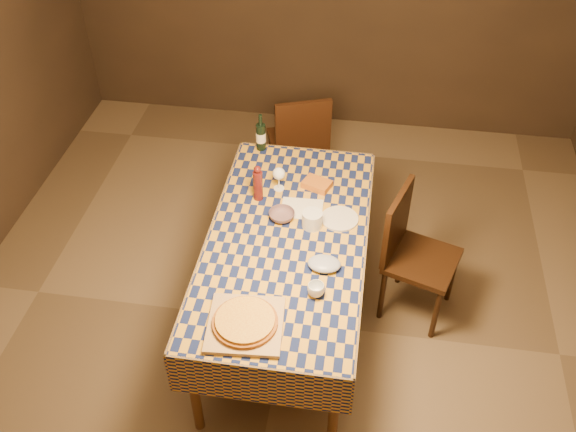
{
  "coord_description": "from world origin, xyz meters",
  "views": [
    {
      "loc": [
        0.42,
        -2.7,
        3.36
      ],
      "look_at": [
        0.0,
        0.05,
        0.9
      ],
      "focal_mm": 40.0,
      "sensor_mm": 36.0,
      "label": 1
    }
  ],
  "objects": [
    {
      "name": "takeout_container",
      "position": [
        0.12,
        0.5,
        0.79
      ],
      "size": [
        0.2,
        0.17,
        0.04
      ],
      "primitive_type": "cube",
      "rotation": [
        0.0,
        0.0,
        -0.36
      ],
      "color": "#B96218",
      "rests_on": "dining_table"
    },
    {
      "name": "chair_far",
      "position": [
        -0.11,
        1.36,
        0.52
      ],
      "size": [
        0.54,
        0.55,
        0.93
      ],
      "color": "black",
      "rests_on": "ground"
    },
    {
      "name": "deli_tub",
      "position": [
        0.13,
        0.13,
        0.82
      ],
      "size": [
        0.16,
        0.16,
        0.1
      ],
      "primitive_type": "cylinder",
      "rotation": [
        0.0,
        0.0,
        -0.33
      ],
      "color": "silver",
      "rests_on": "dining_table"
    },
    {
      "name": "wine_bottle",
      "position": [
        -0.31,
        0.87,
        0.87
      ],
      "size": [
        0.07,
        0.07,
        0.27
      ],
      "color": "black",
      "rests_on": "dining_table"
    },
    {
      "name": "chair_right",
      "position": [
        0.75,
        0.28,
        0.52
      ],
      "size": [
        0.54,
        0.53,
        0.93
      ],
      "color": "black",
      "rests_on": "ground"
    },
    {
      "name": "pepper_mill",
      "position": [
        -0.23,
        0.33,
        0.89
      ],
      "size": [
        0.06,
        0.06,
        0.25
      ],
      "color": "#4F1412",
      "rests_on": "dining_table"
    },
    {
      "name": "dining_table",
      "position": [
        0.0,
        0.0,
        0.69
      ],
      "size": [
        0.94,
        1.84,
        0.77
      ],
      "color": "brown",
      "rests_on": "ground"
    },
    {
      "name": "white_plate",
      "position": [
        0.29,
        0.21,
        0.78
      ],
      "size": [
        0.29,
        0.29,
        0.01
      ],
      "primitive_type": "cylinder",
      "rotation": [
        0.0,
        0.0,
        -0.3
      ],
      "color": "silver",
      "rests_on": "dining_table"
    },
    {
      "name": "bowl",
      "position": [
        -0.06,
        0.17,
        0.79
      ],
      "size": [
        0.19,
        0.19,
        0.05
      ],
      "primitive_type": "imported",
      "rotation": [
        0.0,
        0.0,
        0.24
      ],
      "color": "#644B54",
      "rests_on": "dining_table"
    },
    {
      "name": "flour_patch",
      "position": [
        0.05,
        0.28,
        0.77
      ],
      "size": [
        0.26,
        0.2,
        0.0
      ],
      "primitive_type": "cube",
      "rotation": [
        0.0,
        0.0,
        0.03
      ],
      "color": "silver",
      "rests_on": "dining_table"
    },
    {
      "name": "pizza",
      "position": [
        -0.11,
        -0.68,
        0.81
      ],
      "size": [
        0.41,
        0.41,
        0.03
      ],
      "color": "#914F18",
      "rests_on": "cutting_board"
    },
    {
      "name": "wine_glass",
      "position": [
        -0.12,
        0.45,
        0.88
      ],
      "size": [
        0.09,
        0.09,
        0.16
      ],
      "color": "white",
      "rests_on": "dining_table"
    },
    {
      "name": "tumbler",
      "position": [
        0.22,
        -0.41,
        0.81
      ],
      "size": [
        0.1,
        0.1,
        0.07
      ],
      "primitive_type": "imported",
      "rotation": [
        0.0,
        0.0,
        -0.11
      ],
      "color": "white",
      "rests_on": "dining_table"
    },
    {
      "name": "flour_bag",
      "position": [
        0.24,
        -0.2,
        0.8
      ],
      "size": [
        0.19,
        0.15,
        0.05
      ],
      "primitive_type": "ellipsoid",
      "rotation": [
        0.0,
        0.0,
        -0.06
      ],
      "color": "#96A2C0",
      "rests_on": "dining_table"
    },
    {
      "name": "room",
      "position": [
        0.0,
        0.0,
        1.35
      ],
      "size": [
        5.0,
        5.1,
        2.7
      ],
      "color": "brown",
      "rests_on": "ground"
    },
    {
      "name": "cutting_board",
      "position": [
        -0.11,
        -0.68,
        0.78
      ],
      "size": [
        0.41,
        0.41,
        0.02
      ],
      "primitive_type": "cube",
      "rotation": [
        0.0,
        0.0,
        0.08
      ],
      "color": "tan",
      "rests_on": "dining_table"
    }
  ]
}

